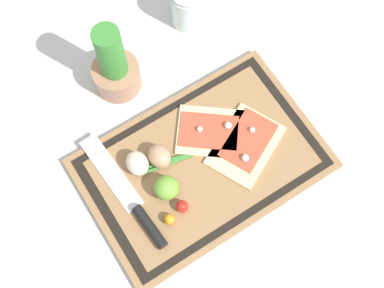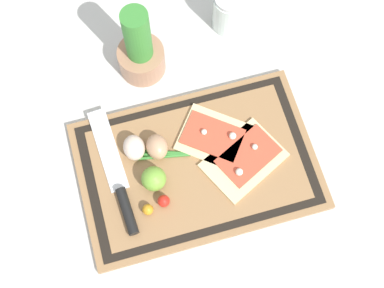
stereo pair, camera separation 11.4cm
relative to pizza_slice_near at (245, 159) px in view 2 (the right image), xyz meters
The scene contains 13 objects.
ground_plane 0.11m from the pizza_slice_near, 169.73° to the left, with size 6.00×6.00×0.00m, color silver.
cutting_board 0.10m from the pizza_slice_near, 169.73° to the left, with size 0.51×0.33×0.02m.
pizza_slice_near is the anchor object (origin of this frame).
pizza_slice_far 0.08m from the pizza_slice_near, 125.38° to the left, with size 0.20×0.19×0.02m.
knife 0.27m from the pizza_slice_near, behind, with size 0.05×0.29×0.02m.
egg_brown 0.19m from the pizza_slice_near, 157.70° to the left, with size 0.05×0.06×0.05m, color tan.
egg_pink 0.24m from the pizza_slice_near, 159.50° to the left, with size 0.05×0.06×0.05m, color beige.
lime 0.20m from the pizza_slice_near, behind, with size 0.05×0.05×0.05m, color #70A838.
cherry_tomato_red 0.20m from the pizza_slice_near, 167.05° to the right, with size 0.03×0.03×0.03m, color red.
cherry_tomato_yellow 0.23m from the pizza_slice_near, 167.04° to the right, with size 0.02×0.02×0.02m, color orange.
scallion_bunch 0.11m from the pizza_slice_near, 158.02° to the left, with size 0.26×0.09×0.01m.
herb_pot 0.33m from the pizza_slice_near, 118.50° to the left, with size 0.11×0.11×0.21m.
sauce_jar 0.35m from the pizza_slice_near, 78.70° to the left, with size 0.08×0.08×0.11m.
Camera 2 is at (-0.11, -0.34, 1.11)m, focal length 50.00 mm.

